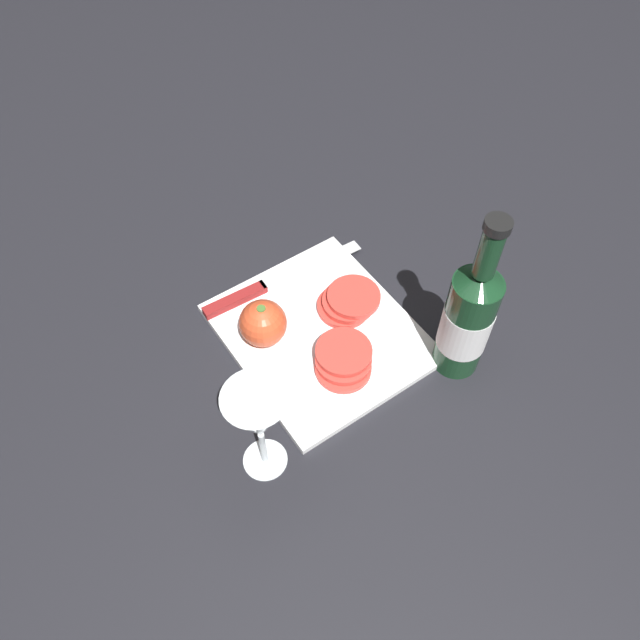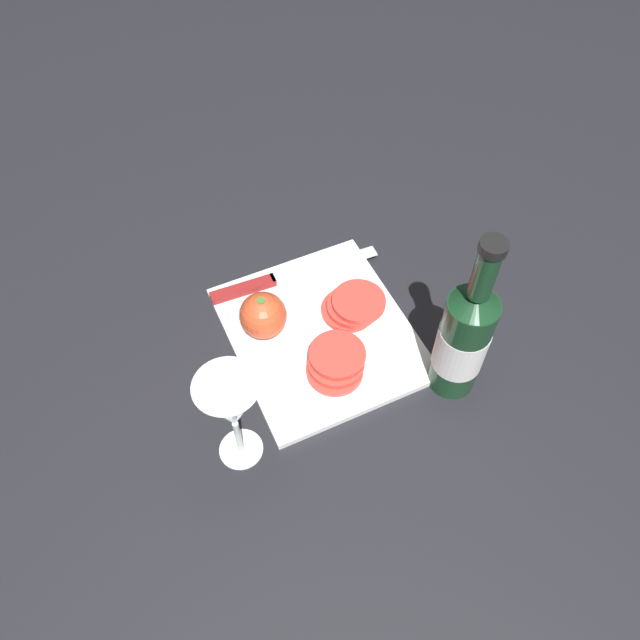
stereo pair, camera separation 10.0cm
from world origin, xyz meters
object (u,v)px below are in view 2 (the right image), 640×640
(wine_bottle, at_px, (463,339))
(tomato_slice_stack_far, at_px, (336,363))
(knife, at_px, (263,283))
(whole_tomato, at_px, (263,315))
(tomato_slice_stack_near, at_px, (353,306))
(wine_glass, at_px, (231,408))

(wine_bottle, distance_m, tomato_slice_stack_far, 0.20)
(knife, relative_size, tomato_slice_stack_far, 2.98)
(whole_tomato, relative_size, tomato_slice_stack_far, 0.75)
(tomato_slice_stack_near, height_order, tomato_slice_stack_far, same)
(whole_tomato, distance_m, tomato_slice_stack_far, 0.14)
(wine_bottle, bearing_deg, tomato_slice_stack_far, 60.74)
(wine_glass, xyz_separation_m, whole_tomato, (0.18, -0.11, -0.08))
(wine_glass, bearing_deg, tomato_slice_stack_near, -59.80)
(wine_glass, bearing_deg, whole_tomato, -31.60)
(wine_bottle, xyz_separation_m, tomato_slice_stack_near, (0.18, 0.08, -0.09))
(whole_tomato, xyz_separation_m, tomato_slice_stack_far, (-0.12, -0.07, -0.02))
(wine_bottle, xyz_separation_m, tomato_slice_stack_far, (0.09, 0.16, -0.09))
(knife, bearing_deg, whole_tomato, -107.69)
(tomato_slice_stack_far, bearing_deg, knife, 11.53)
(whole_tomato, bearing_deg, wine_bottle, -131.41)
(whole_tomato, height_order, tomato_slice_stack_far, whole_tomato)
(wine_glass, distance_m, tomato_slice_stack_near, 0.32)
(wine_glass, relative_size, whole_tomato, 2.37)
(knife, bearing_deg, tomato_slice_stack_far, -75.75)
(knife, bearing_deg, wine_glass, -115.44)
(wine_bottle, bearing_deg, whole_tomato, 48.59)
(wine_glass, relative_size, tomato_slice_stack_near, 1.74)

